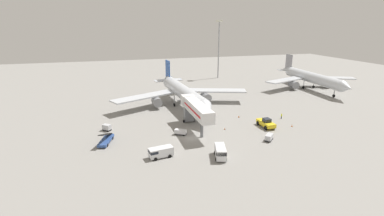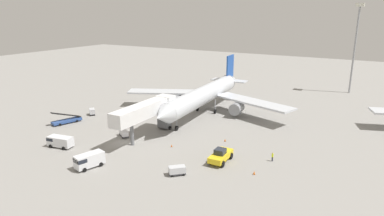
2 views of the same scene
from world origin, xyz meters
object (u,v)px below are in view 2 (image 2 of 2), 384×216
object	(u,v)px
belt_loader_truck	(67,120)
safety_cone_charlie	(172,146)
service_van_rear_left	(89,160)
safety_cone_alpha	(225,140)
baggage_cart_mid_left	(124,133)
safety_cone_bravo	(254,173)
airplane_at_gate	(205,95)
jet_bridge	(148,111)
pushback_tug	(221,156)
service_van_near_left	(60,141)
baggage_cart_rear_right	(177,170)
ground_crew_worker_foreground	(272,157)
apron_light_mast	(357,32)
baggage_cart_far_center	(92,111)

from	to	relation	value
belt_loader_truck	safety_cone_charlie	size ratio (longest dim) A/B	13.70
service_van_rear_left	safety_cone_alpha	bearing A→B (deg)	56.70
baggage_cart_mid_left	safety_cone_bravo	size ratio (longest dim) A/B	5.20
airplane_at_gate	safety_cone_charlie	xyz separation A→B (m)	(5.07, -23.13, -4.45)
safety_cone_alpha	safety_cone_charlie	xyz separation A→B (m)	(-7.51, -7.71, -0.03)
jet_bridge	airplane_at_gate	bearing A→B (deg)	84.50
pushback_tug	service_van_near_left	xyz separation A→B (m)	(-29.08, -9.25, 0.06)
service_van_rear_left	baggage_cart_rear_right	world-z (taller)	service_van_rear_left
ground_crew_worker_foreground	safety_cone_charlie	size ratio (longest dim) A/B	3.19
baggage_cart_rear_right	apron_light_mast	bearing A→B (deg)	77.42
baggage_cart_far_center	apron_light_mast	world-z (taller)	apron_light_mast
baggage_cart_far_center	safety_cone_bravo	xyz separation A→B (m)	(45.88, -10.51, -0.59)
belt_loader_truck	safety_cone_charlie	xyz separation A→B (m)	(28.64, 0.08, -0.52)
baggage_cart_mid_left	apron_light_mast	size ratio (longest dim) A/B	0.11
service_van_rear_left	service_van_near_left	bearing A→B (deg)	162.33
service_van_rear_left	apron_light_mast	bearing A→B (deg)	69.01
belt_loader_truck	baggage_cart_rear_right	world-z (taller)	belt_loader_truck
service_van_near_left	ground_crew_worker_foreground	bearing A→B (deg)	20.71
ground_crew_worker_foreground	apron_light_mast	bearing A→B (deg)	85.15
service_van_near_left	baggage_cart_mid_left	distance (m)	12.33
jet_bridge	safety_cone_alpha	size ratio (longest dim) A/B	31.67
belt_loader_truck	jet_bridge	bearing A→B (deg)	6.44
pushback_tug	baggage_cart_mid_left	distance (m)	22.36
safety_cone_alpha	pushback_tug	bearing A→B (deg)	-69.79
service_van_rear_left	safety_cone_alpha	size ratio (longest dim) A/B	9.16
baggage_cart_mid_left	apron_light_mast	distance (m)	76.64
baggage_cart_mid_left	ground_crew_worker_foreground	world-z (taller)	ground_crew_worker_foreground
airplane_at_gate	safety_cone_alpha	xyz separation A→B (m)	(12.59, -15.42, -4.42)
service_van_near_left	apron_light_mast	distance (m)	88.54
jet_bridge	belt_loader_truck	xyz separation A→B (m)	(-21.56, -2.43, -4.72)
baggage_cart_rear_right	apron_light_mast	world-z (taller)	apron_light_mast
ground_crew_worker_foreground	safety_cone_bravo	distance (m)	6.37
baggage_cart_mid_left	safety_cone_alpha	size ratio (longest dim) A/B	5.41
airplane_at_gate	jet_bridge	bearing A→B (deg)	-95.50
service_van_near_left	pushback_tug	bearing A→B (deg)	17.64
baggage_cart_far_center	airplane_at_gate	bearing A→B (deg)	33.73
airplane_at_gate	safety_cone_alpha	distance (m)	20.39
baggage_cart_mid_left	safety_cone_charlie	bearing A→B (deg)	1.20
service_van_rear_left	baggage_cart_far_center	world-z (taller)	service_van_rear_left
pushback_tug	baggage_cart_far_center	distance (m)	40.24
belt_loader_truck	baggage_cart_rear_right	xyz separation A→B (m)	(35.69, -9.08, 0.03)
baggage_cart_far_center	apron_light_mast	bearing A→B (deg)	48.02
service_van_near_left	baggage_cart_rear_right	xyz separation A→B (m)	(25.29, 1.40, -0.39)
baggage_cart_far_center	baggage_cart_rear_right	xyz separation A→B (m)	(35.47, -16.70, -0.08)
baggage_cart_far_center	safety_cone_bravo	world-z (taller)	baggage_cart_far_center
baggage_cart_mid_left	safety_cone_alpha	distance (m)	20.62
service_van_rear_left	ground_crew_worker_foreground	world-z (taller)	service_van_rear_left
airplane_at_gate	service_van_rear_left	distance (m)	37.51
safety_cone_alpha	apron_light_mast	size ratio (longest dim) A/B	0.02
safety_cone_alpha	safety_cone_bravo	xyz separation A→B (m)	(9.95, -10.67, 0.01)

